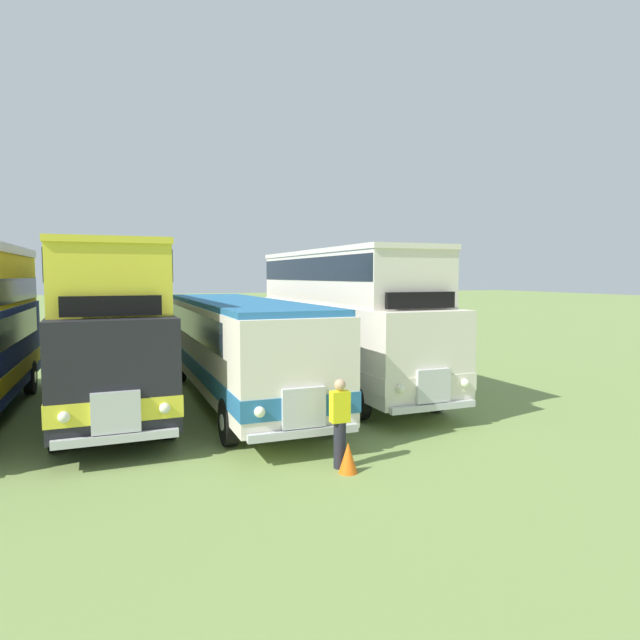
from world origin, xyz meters
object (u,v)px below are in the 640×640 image
object	(u,v)px
bus_ninth_in_row	(344,314)
marshal_person	(340,423)
bus_eighth_in_row	(237,342)
bus_seventh_in_row	(107,320)
cone_near_end	(348,458)

from	to	relation	value
bus_ninth_in_row	marshal_person	xyz separation A→B (m)	(-2.89, -6.62, -1.58)
bus_eighth_in_row	bus_seventh_in_row	bearing A→B (deg)	171.91
bus_seventh_in_row	bus_ninth_in_row	bearing A→B (deg)	-1.47
bus_eighth_in_row	cone_near_end	xyz separation A→B (m)	(0.68, -6.60, -1.47)
bus_ninth_in_row	cone_near_end	bearing A→B (deg)	-112.38
bus_eighth_in_row	marshal_person	xyz separation A→B (m)	(0.64, -6.29, -0.87)
bus_seventh_in_row	cone_near_end	xyz separation A→B (m)	(4.22, -7.11, -2.18)
bus_eighth_in_row	cone_near_end	bearing A→B (deg)	-84.09
bus_seventh_in_row	bus_eighth_in_row	world-z (taller)	bus_seventh_in_row
bus_seventh_in_row	cone_near_end	world-z (taller)	bus_seventh_in_row
bus_seventh_in_row	bus_ninth_in_row	distance (m)	7.08
bus_eighth_in_row	bus_ninth_in_row	world-z (taller)	bus_ninth_in_row
bus_eighth_in_row	marshal_person	size ratio (longest dim) A/B	6.67
bus_seventh_in_row	marshal_person	world-z (taller)	bus_seventh_in_row
bus_seventh_in_row	cone_near_end	bearing A→B (deg)	-59.27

